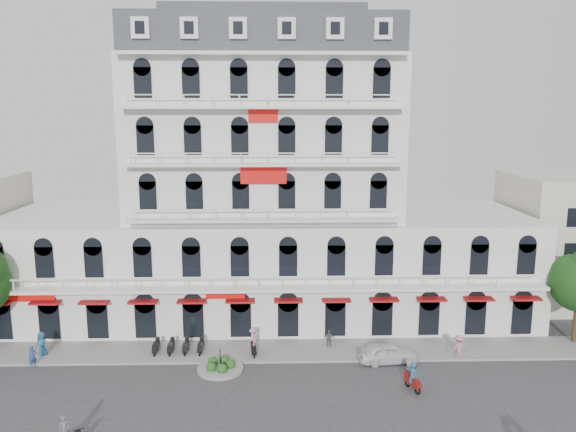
# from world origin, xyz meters

# --- Properties ---
(ground) EXTENTS (120.00, 120.00, 0.00)m
(ground) POSITION_xyz_m (0.00, 0.00, 0.00)
(ground) COLOR #38383A
(ground) RESTS_ON ground
(sidewalk) EXTENTS (53.00, 4.00, 0.16)m
(sidewalk) POSITION_xyz_m (0.00, 9.00, 0.08)
(sidewalk) COLOR gray
(sidewalk) RESTS_ON ground
(main_building) EXTENTS (45.00, 15.00, 25.80)m
(main_building) POSITION_xyz_m (0.00, 18.00, 9.96)
(main_building) COLOR silver
(main_building) RESTS_ON ground
(traffic_island) EXTENTS (3.20, 3.20, 1.60)m
(traffic_island) POSITION_xyz_m (-3.00, 6.00, 0.26)
(traffic_island) COLOR gray
(traffic_island) RESTS_ON ground
(parked_scooter_row) EXTENTS (4.40, 1.80, 1.10)m
(parked_scooter_row) POSITION_xyz_m (-6.35, 8.80, 0.00)
(parked_scooter_row) COLOR black
(parked_scooter_row) RESTS_ON ground
(parked_car) EXTENTS (4.41, 2.13, 1.45)m
(parked_car) POSITION_xyz_m (8.88, 7.01, 0.73)
(parked_car) COLOR silver
(parked_car) RESTS_ON ground
(rider_east) EXTENTS (0.87, 1.63, 1.97)m
(rider_east) POSITION_xyz_m (9.66, 2.86, 0.95)
(rider_east) COLOR maroon
(rider_east) RESTS_ON ground
(rider_center) EXTENTS (0.76, 1.70, 2.21)m
(rider_center) POSITION_xyz_m (-0.77, 8.29, 1.17)
(rider_center) COLOR black
(rider_center) RESTS_ON ground
(pedestrian_left) EXTENTS (1.02, 0.75, 1.90)m
(pedestrian_left) POSITION_xyz_m (-16.25, 8.58, 0.95)
(pedestrian_left) COLOR #275775
(pedestrian_left) RESTS_ON ground
(pedestrian_mid) EXTENTS (0.93, 0.50, 1.51)m
(pedestrian_mid) POSITION_xyz_m (4.92, 9.50, 0.75)
(pedestrian_mid) COLOR #514F56
(pedestrian_mid) RESTS_ON ground
(pedestrian_right) EXTENTS (1.37, 1.02, 1.88)m
(pedestrian_right) POSITION_xyz_m (14.07, 7.26, 0.94)
(pedestrian_right) COLOR #C96A92
(pedestrian_right) RESTS_ON ground
(pedestrian_far) EXTENTS (0.67, 0.66, 1.56)m
(pedestrian_far) POSITION_xyz_m (-16.21, 6.83, 0.78)
(pedestrian_far) COLOR navy
(pedestrian_far) RESTS_ON ground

